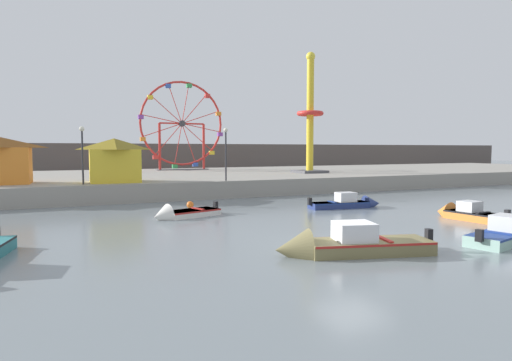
{
  "coord_description": "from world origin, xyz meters",
  "views": [
    {
      "loc": [
        -9.67,
        -12.73,
        3.63
      ],
      "look_at": [
        0.96,
        10.43,
        1.8
      ],
      "focal_mm": 30.55,
      "sensor_mm": 36.0,
      "label": 1
    }
  ],
  "objects": [
    {
      "name": "motorboat_seafoam",
      "position": [
        6.83,
        -1.33,
        0.31
      ],
      "size": [
        5.08,
        2.47,
        1.45
      ],
      "rotation": [
        0.0,
        0.0,
        0.25
      ],
      "color": "#93BCAD",
      "rests_on": "ground_plane"
    },
    {
      "name": "carnival_booth_yellow_awning",
      "position": [
        -5.91,
        19.53,
        2.91
      ],
      "size": [
        3.84,
        3.33,
        3.11
      ],
      "rotation": [
        0.0,
        0.0,
        -0.05
      ],
      "color": "yellow",
      "rests_on": "quay_promenade"
    },
    {
      "name": "ground_plane",
      "position": [
        0.0,
        0.0,
        0.0
      ],
      "size": [
        240.0,
        240.0,
        0.0
      ],
      "primitive_type": "plane",
      "color": "slate"
    },
    {
      "name": "motorboat_olive_wood",
      "position": [
        -0.82,
        -0.5,
        0.33
      ],
      "size": [
        5.7,
        2.87,
        1.58
      ],
      "rotation": [
        0.0,
        0.0,
        2.87
      ],
      "color": "olive",
      "rests_on": "ground_plane"
    },
    {
      "name": "motorboat_orange_hull",
      "position": [
        9.59,
        3.16,
        0.3
      ],
      "size": [
        1.56,
        4.0,
        1.33
      ],
      "rotation": [
        0.0,
        0.0,
        1.67
      ],
      "color": "orange",
      "rests_on": "ground_plane"
    },
    {
      "name": "promenade_lamp_near",
      "position": [
        -8.09,
        18.18,
        3.81
      ],
      "size": [
        0.32,
        0.32,
        3.84
      ],
      "color": "#2D2D33",
      "rests_on": "quay_promenade"
    },
    {
      "name": "motorboat_white_red_stripe",
      "position": [
        -3.82,
        9.78,
        0.2
      ],
      "size": [
        4.02,
        2.35,
        1.26
      ],
      "rotation": [
        0.0,
        0.0,
        3.44
      ],
      "color": "silver",
      "rests_on": "ground_plane"
    },
    {
      "name": "distant_town_skyline",
      "position": [
        0.0,
        48.67,
        2.2
      ],
      "size": [
        140.0,
        3.0,
        4.4
      ],
      "primitive_type": "cube",
      "color": "#564C47",
      "rests_on": "ground_plane"
    },
    {
      "name": "promenade_lamp_far",
      "position": [
        1.75,
        17.51,
        3.85
      ],
      "size": [
        0.32,
        0.32,
        3.91
      ],
      "color": "#2D2D33",
      "rests_on": "quay_promenade"
    },
    {
      "name": "mooring_buoy_orange",
      "position": [
        -2.26,
        13.16,
        0.22
      ],
      "size": [
        0.44,
        0.44,
        0.44
      ],
      "primitive_type": "sphere",
      "color": "orange",
      "rests_on": "ground_plane"
    },
    {
      "name": "ferris_wheel_red_frame",
      "position": [
        3.36,
        35.79,
        6.32
      ],
      "size": [
        9.68,
        1.2,
        10.01
      ],
      "color": "red",
      "rests_on": "quay_promenade"
    },
    {
      "name": "drop_tower_yellow_tower",
      "position": [
        13.28,
        24.44,
        6.4
      ],
      "size": [
        2.8,
        2.8,
        11.85
      ],
      "color": "gold",
      "rests_on": "quay_promenade"
    },
    {
      "name": "motorboat_navy_blue",
      "position": [
        6.96,
        9.34,
        0.28
      ],
      "size": [
        5.01,
        1.68,
        1.31
      ],
      "rotation": [
        0.0,
        0.0,
        6.16
      ],
      "color": "navy",
      "rests_on": "ground_plane"
    },
    {
      "name": "quay_promenade",
      "position": [
        0.0,
        28.43,
        0.65
      ],
      "size": [
        110.0,
        22.83,
        1.3
      ],
      "primitive_type": "cube",
      "color": "gray",
      "rests_on": "ground_plane"
    }
  ]
}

